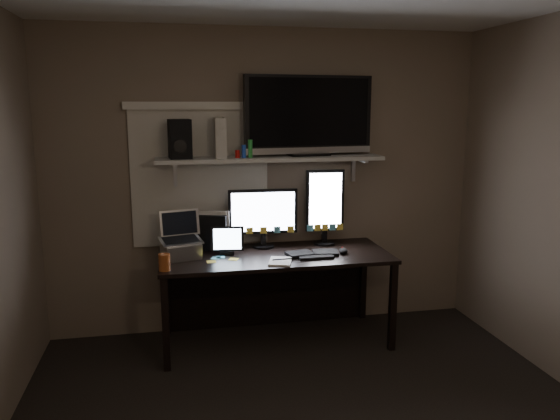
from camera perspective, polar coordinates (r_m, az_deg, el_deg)
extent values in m
plane|color=brown|center=(4.56, -1.40, 2.93)|extent=(3.60, 0.00, 3.60)
cube|color=beige|center=(4.48, -8.33, 3.31)|extent=(1.10, 0.02, 1.10)
cube|color=black|center=(4.31, -0.50, -4.82)|extent=(1.80, 0.75, 0.03)
cube|color=black|center=(4.76, -1.31, -7.91)|extent=(1.80, 0.02, 0.70)
cube|color=black|center=(4.05, -11.86, -11.63)|extent=(0.05, 0.05, 0.70)
cube|color=black|center=(4.37, 11.69, -9.90)|extent=(0.05, 0.05, 0.70)
cube|color=black|center=(4.67, -11.82, -8.50)|extent=(0.05, 0.05, 0.70)
cube|color=black|center=(4.95, 8.66, -7.26)|extent=(0.05, 0.05, 0.70)
cube|color=#AEAEA9|center=(4.37, -1.02, 5.40)|extent=(1.80, 0.35, 0.03)
cube|color=black|center=(4.46, -1.78, -0.82)|extent=(0.57, 0.08, 0.50)
cube|color=black|center=(4.56, 4.71, 0.34)|extent=(0.32, 0.07, 0.64)
cube|color=black|center=(4.29, 3.43, -4.54)|extent=(0.42, 0.17, 0.03)
ellipsoid|color=black|center=(4.36, 6.63, -4.26)|extent=(0.10, 0.12, 0.04)
cube|color=silver|center=(4.09, 0.04, -5.39)|extent=(0.22, 0.26, 0.01)
cube|color=black|center=(4.29, -5.55, -3.18)|extent=(0.27, 0.14, 0.23)
cube|color=black|center=(4.45, -7.09, -2.17)|extent=(0.26, 0.18, 0.31)
cube|color=#A8A9AD|center=(4.22, -10.37, -2.69)|extent=(0.36, 0.32, 0.35)
cylinder|color=#92431A|center=(3.96, -11.99, -5.37)|extent=(0.09, 0.09, 0.12)
cube|color=black|center=(4.44, 3.03, 9.81)|extent=(1.08, 0.31, 0.64)
cube|color=beige|center=(4.32, -6.30, 7.52)|extent=(0.09, 0.26, 0.31)
cube|color=black|center=(4.27, -10.43, 7.31)|extent=(0.18, 0.21, 0.30)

